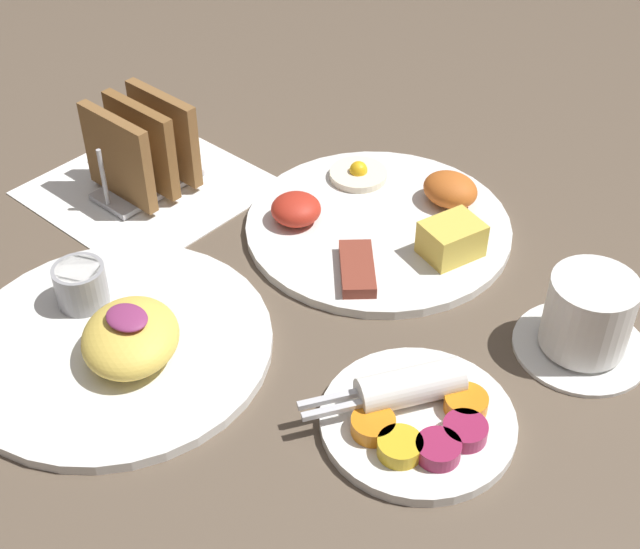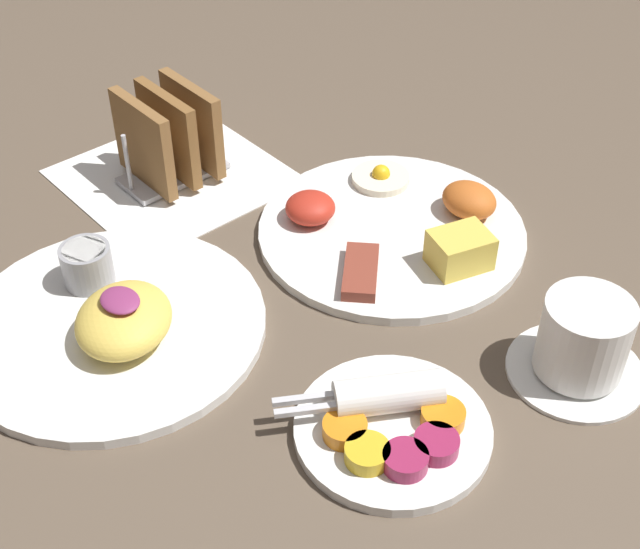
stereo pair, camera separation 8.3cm
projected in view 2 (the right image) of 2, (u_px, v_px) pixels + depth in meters
ground_plane at (248, 294)px, 0.85m from camera, size 3.00×3.00×0.00m
napkin_flat at (174, 176)px, 1.01m from camera, size 0.22×0.22×0.00m
plate_breakfast at (397, 227)px, 0.92m from camera, size 0.28×0.28×0.05m
plate_condiments at (393, 424)px, 0.71m from camera, size 0.16×0.16×0.04m
plate_foreground at (114, 318)px, 0.81m from camera, size 0.28×0.28×0.06m
toast_rack at (169, 138)px, 0.97m from camera, size 0.10×0.12×0.10m
coffee_cup at (583, 343)px, 0.75m from camera, size 0.12×0.12×0.08m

